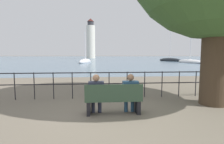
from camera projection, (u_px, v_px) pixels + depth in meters
ground_plane at (113, 114)px, 5.12m from camera, size 1000.00×1000.00×0.00m
harbor_water at (98, 57)px, 162.49m from camera, size 600.00×300.00×0.01m
park_bench at (114, 100)px, 5.02m from camera, size 1.64×0.45×0.90m
seated_person_left at (96, 92)px, 5.03m from camera, size 0.44×0.35×1.17m
seated_person_right at (130, 92)px, 5.11m from camera, size 0.45×0.35×1.17m
promenade_railing at (109, 81)px, 6.95m from camera, size 11.63×0.04×1.05m
sailboat_1 at (85, 62)px, 38.47m from camera, size 3.22×7.67×7.15m
sailboat_2 at (170, 60)px, 49.65m from camera, size 4.82×8.37×13.05m
sailboat_3 at (190, 62)px, 39.06m from camera, size 2.94×9.08×10.35m
harbor_lighthouse at (91, 40)px, 94.34m from camera, size 4.63×4.63×21.32m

